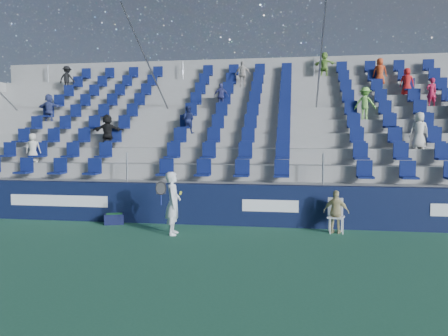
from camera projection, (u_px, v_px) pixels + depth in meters
name	position (u px, v px, depth m)	size (l,w,h in m)	color
ground	(195.00, 252.00, 9.74)	(70.00, 70.00, 0.00)	#2F6D4C
sponsor_wall	(219.00, 204.00, 12.80)	(24.00, 0.32, 1.20)	#0E1636
grandstand	(240.00, 148.00, 17.71)	(24.00, 8.17, 6.63)	gray
tennis_player	(173.00, 203.00, 11.50)	(0.69, 0.67, 1.67)	white
line_judge_chair	(336.00, 213.00, 11.80)	(0.50, 0.51, 0.93)	white
line_judge	(336.00, 212.00, 11.65)	(0.68, 0.28, 1.16)	tan
ball_bin	(114.00, 218.00, 12.92)	(0.65, 0.54, 0.31)	#0D1133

